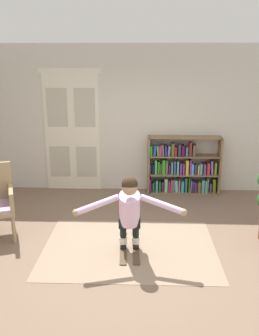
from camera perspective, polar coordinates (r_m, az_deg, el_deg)
ground_plane at (r=5.25m, az=-0.41°, el=-12.81°), size 7.20×7.20×0.00m
back_wall at (r=7.26m, az=0.44°, el=7.65°), size 6.00×0.10×2.90m
double_door at (r=7.38m, az=-9.06°, el=5.85°), size 1.22×0.05×2.45m
rug at (r=5.30m, az=-0.01°, el=-12.48°), size 2.45×1.78×0.01m
bookshelf at (r=7.31m, az=8.26°, el=-0.10°), size 1.45×0.30×1.15m
skis_pair at (r=5.32m, az=-0.01°, el=-12.13°), size 0.31×0.98×0.07m
person_skier at (r=4.85m, az=0.01°, el=-6.36°), size 1.45×0.64×1.10m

